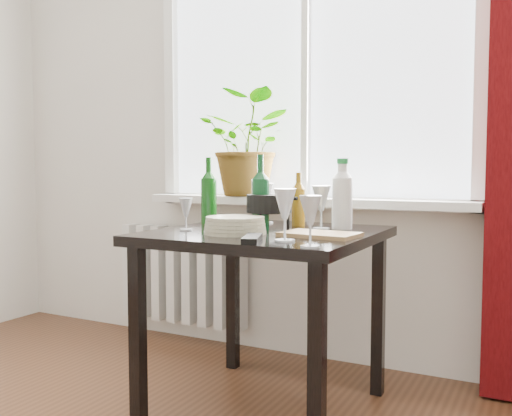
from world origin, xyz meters
The scene contains 18 objects.
window centered at (0.00, 2.22, 1.60)m, with size 1.72×0.08×1.62m.
windowsill centered at (0.00, 2.15, 0.82)m, with size 1.72×0.20×0.04m.
radiator centered at (-0.75, 2.18, 0.38)m, with size 0.80×0.10×0.55m.
table centered at (0.10, 1.55, 0.65)m, with size 0.85×0.85×0.74m.
potted_plant centered at (-0.30, 2.16, 1.12)m, with size 0.49×0.42×0.54m, color #35691C.
wine_bottle_left centered at (-0.26, 1.69, 0.89)m, with size 0.07×0.07×0.30m, color #0D430F, non-canonical shape.
wine_bottle_right centered at (0.06, 1.58, 0.89)m, with size 0.07×0.07×0.31m, color #0B3E1B, non-canonical shape.
bottle_amber centered at (0.14, 1.78, 0.86)m, with size 0.06×0.06×0.24m, color brown, non-canonical shape.
cleaning_bottle centered at (0.35, 1.75, 0.89)m, with size 0.08×0.08×0.30m, color silver, non-canonical shape.
wineglass_front_right centered at (0.31, 1.28, 0.83)m, with size 0.08×0.08×0.19m, color white, non-canonical shape.
wineglass_far_right centered at (0.44, 1.18, 0.83)m, with size 0.07×0.07×0.17m, color silver, non-canonical shape.
wineglass_back_center centered at (0.28, 1.70, 0.83)m, with size 0.08×0.08×0.19m, color silver, non-canonical shape.
wineglass_back_left centered at (-0.05, 1.83, 0.83)m, with size 0.08×0.08×0.19m, color silver, non-canonical shape.
wineglass_front_left centered at (-0.19, 1.40, 0.81)m, with size 0.06×0.06×0.13m, color silver, non-canonical shape.
plate_stack centered at (0.05, 1.39, 0.77)m, with size 0.24×0.24×0.06m, color #B8B698.
fondue_pot centered at (0.09, 1.59, 0.81)m, with size 0.21×0.19×0.14m, color black, non-canonical shape.
tv_remote centered at (0.21, 1.23, 0.75)m, with size 0.05×0.18×0.02m, color black.
cutting_board centered at (0.36, 1.46, 0.75)m, with size 0.28×0.18×0.01m, color olive.
Camera 1 is at (1.12, -0.50, 0.99)m, focal length 40.00 mm.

